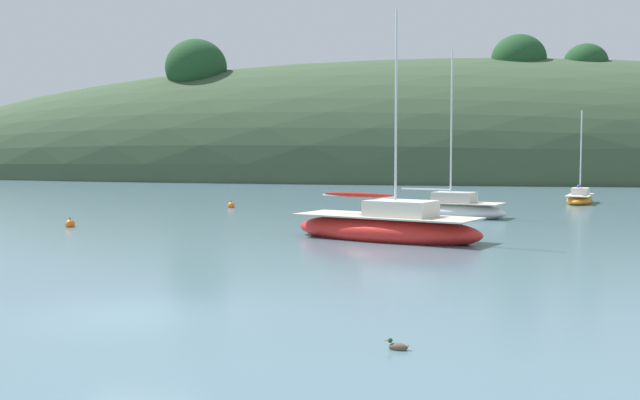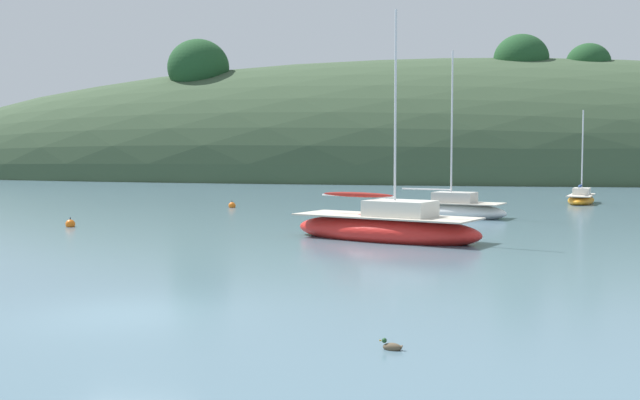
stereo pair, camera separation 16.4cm
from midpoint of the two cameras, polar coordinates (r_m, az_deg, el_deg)
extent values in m
plane|color=slate|center=(17.04, -14.06, -8.33)|extent=(400.00, 400.00, 0.00)
ellipsoid|color=#384C33|center=(95.14, 7.60, 1.57)|extent=(150.00, 36.00, 29.21)
ellipsoid|color=#1E4723|center=(96.02, -9.02, 9.74)|extent=(7.62, 6.92, 6.92)
ellipsoid|color=#1E4723|center=(91.71, 14.83, 10.14)|extent=(6.24, 5.67, 5.67)
ellipsoid|color=#1E4723|center=(92.50, 19.45, 9.61)|extent=(4.92, 4.47, 4.47)
ellipsoid|color=orange|center=(53.65, 18.99, -0.02)|extent=(2.58, 5.00, 0.76)
cube|color=beige|center=(53.63, 19.00, 0.34)|extent=(2.38, 4.60, 0.06)
cube|color=silver|center=(53.99, 19.04, 0.61)|extent=(1.35, 1.71, 0.47)
cylinder|color=silver|center=(53.78, 19.09, 3.36)|extent=(0.09, 0.09, 5.64)
cylinder|color=silver|center=(52.84, 18.94, 0.93)|extent=(0.49, 1.97, 0.07)
ellipsoid|color=#2D4784|center=(52.84, 18.94, 0.99)|extent=(0.60, 1.92, 0.20)
ellipsoid|color=red|center=(30.32, 5.07, -2.30)|extent=(8.42, 5.30, 1.28)
cube|color=beige|center=(30.27, 5.08, -1.22)|extent=(7.74, 4.88, 0.06)
cube|color=silver|center=(29.96, 6.17, -0.66)|extent=(3.00, 2.54, 0.65)
cylinder|color=silver|center=(30.01, 5.80, 6.42)|extent=(0.09, 0.09, 8.04)
cylinder|color=silver|center=(30.82, 2.98, 0.31)|extent=(3.16, 1.23, 0.07)
ellipsoid|color=maroon|center=(30.81, 2.98, 0.40)|extent=(3.08, 1.30, 0.20)
ellipsoid|color=white|center=(41.02, 9.42, -0.85)|extent=(6.95, 3.97, 1.05)
cube|color=beige|center=(40.98, 9.43, -0.19)|extent=(6.39, 3.65, 0.06)
cube|color=beige|center=(40.80, 10.14, 0.19)|extent=(2.43, 1.98, 0.57)
cylinder|color=silver|center=(40.81, 9.93, 5.38)|extent=(0.09, 0.09, 7.96)
cylinder|color=silver|center=(41.29, 8.06, 0.81)|extent=(2.68, 0.83, 0.07)
sphere|color=orange|center=(47.36, -6.49, -0.42)|extent=(0.44, 0.44, 0.44)
cylinder|color=black|center=(47.35, -6.49, -0.10)|extent=(0.04, 0.04, 0.10)
sphere|color=orange|center=(37.03, -18.02, -1.73)|extent=(0.44, 0.44, 0.44)
cylinder|color=black|center=(37.01, -18.03, -1.32)|extent=(0.04, 0.04, 0.10)
sphere|color=yellow|center=(36.72, 0.24, -1.59)|extent=(0.44, 0.44, 0.44)
cylinder|color=black|center=(36.69, 0.24, -1.18)|extent=(0.04, 0.04, 0.10)
ellipsoid|color=brown|center=(13.81, 5.76, -10.89)|extent=(0.36, 0.23, 0.16)
sphere|color=#1E4723|center=(13.82, 5.17, -10.40)|extent=(0.09, 0.09, 0.09)
cone|color=gold|center=(13.83, 4.91, -10.40)|extent=(0.05, 0.04, 0.04)
cone|color=brown|center=(13.77, 6.39, -10.80)|extent=(0.09, 0.08, 0.08)
camera|label=1|loc=(0.08, -89.87, 0.01)|focal=42.86mm
camera|label=2|loc=(0.08, 90.13, -0.01)|focal=42.86mm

